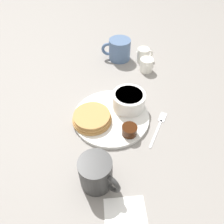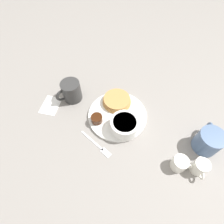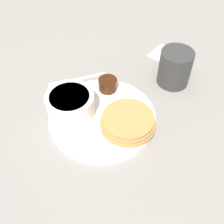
{
  "view_description": "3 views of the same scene",
  "coord_description": "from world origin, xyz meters",
  "px_view_note": "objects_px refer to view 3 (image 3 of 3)",
  "views": [
    {
      "loc": [
        -0.03,
        0.47,
        0.53
      ],
      "look_at": [
        -0.0,
        0.02,
        0.05
      ],
      "focal_mm": 35.0,
      "sensor_mm": 36.0,
      "label": 1
    },
    {
      "loc": [
        -0.38,
        -0.12,
        0.62
      ],
      "look_at": [
        -0.02,
        0.02,
        0.05
      ],
      "focal_mm": 28.0,
      "sensor_mm": 36.0,
      "label": 2
    },
    {
      "loc": [
        0.33,
        -0.26,
        0.5
      ],
      "look_at": [
        0.02,
        0.02,
        0.03
      ],
      "focal_mm": 45.0,
      "sensor_mm": 36.0,
      "label": 3
    }
  ],
  "objects_px": {
    "coffee_mug": "(175,67)",
    "fork": "(70,81)",
    "plate": "(102,117)",
    "bowl": "(70,104)"
  },
  "relations": [
    {
      "from": "coffee_mug",
      "to": "fork",
      "type": "xyz_separation_m",
      "value": [
        -0.17,
        -0.2,
        -0.04
      ]
    },
    {
      "from": "plate",
      "to": "bowl",
      "type": "xyz_separation_m",
      "value": [
        -0.05,
        -0.05,
        0.04
      ]
    },
    {
      "from": "bowl",
      "to": "fork",
      "type": "relative_size",
      "value": 0.73
    },
    {
      "from": "coffee_mug",
      "to": "fork",
      "type": "bearing_deg",
      "value": -130.7
    },
    {
      "from": "fork",
      "to": "coffee_mug",
      "type": "bearing_deg",
      "value": 49.3
    },
    {
      "from": "coffee_mug",
      "to": "fork",
      "type": "relative_size",
      "value": 0.71
    },
    {
      "from": "plate",
      "to": "fork",
      "type": "height_order",
      "value": "plate"
    },
    {
      "from": "bowl",
      "to": "coffee_mug",
      "type": "relative_size",
      "value": 1.03
    },
    {
      "from": "plate",
      "to": "bowl",
      "type": "distance_m",
      "value": 0.08
    },
    {
      "from": "plate",
      "to": "bowl",
      "type": "bearing_deg",
      "value": -139.14
    }
  ]
}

